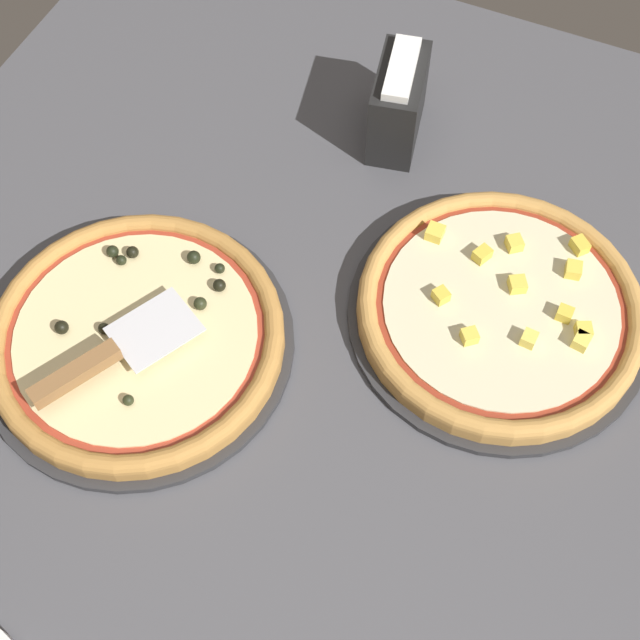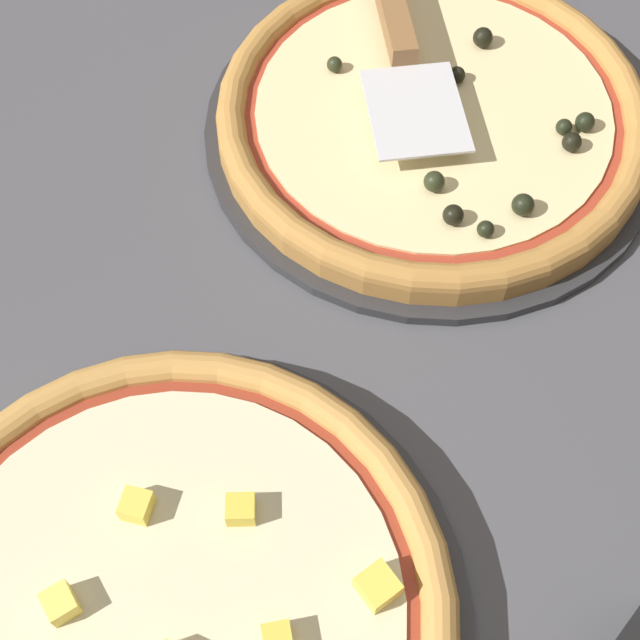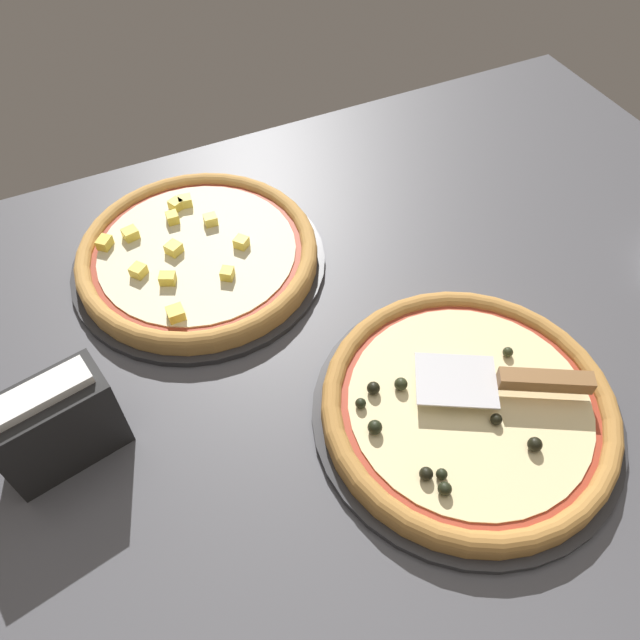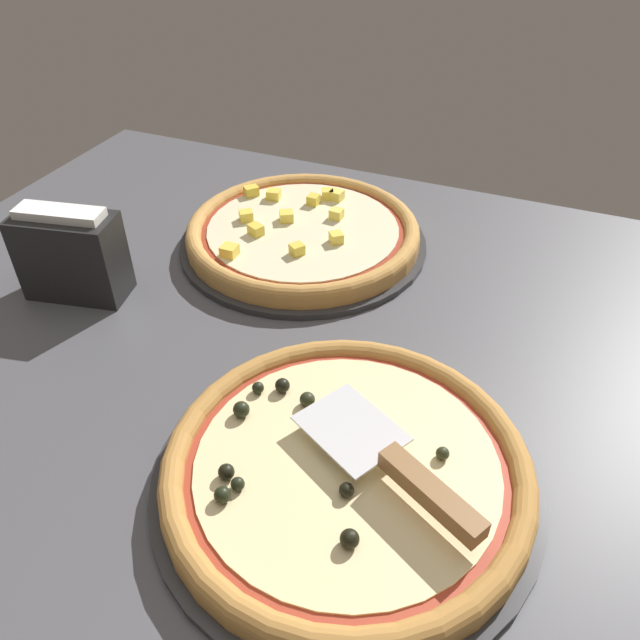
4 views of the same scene
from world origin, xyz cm
name	(u,v)px [view 1 (image 1 of 4)]	position (x,y,z in cm)	size (l,w,h in cm)	color
ground_plane	(246,354)	(0.00, 0.00, -1.80)	(146.55, 115.01, 3.60)	#4C4C51
pizza_pan_front	(139,344)	(5.30, -12.39, 0.50)	(39.75, 39.75, 1.00)	#2D2D30
pizza_front	(136,336)	(5.26, -12.39, 2.48)	(37.37, 37.37, 3.99)	#B77F3D
pizza_pan_back	(498,316)	(-17.26, 28.15, 0.50)	(39.17, 39.17, 1.00)	#2D2D30
pizza_back	(501,308)	(-17.29, 28.17, 2.56)	(36.82, 36.82, 3.91)	#C68E47
serving_spatula	(97,361)	(11.60, -13.41, 5.76)	(21.45, 14.77, 2.00)	silver
napkin_holder	(398,102)	(-41.72, 4.20, 6.42)	(15.03, 9.31, 13.45)	black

